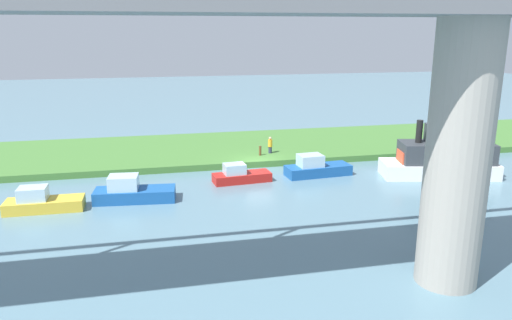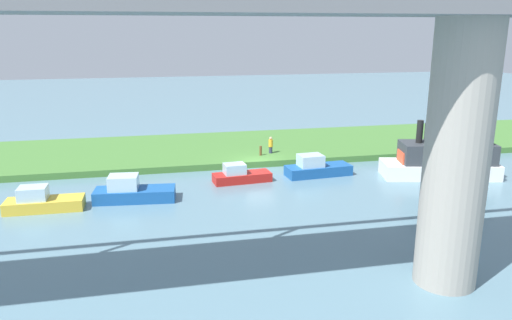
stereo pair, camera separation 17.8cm
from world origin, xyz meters
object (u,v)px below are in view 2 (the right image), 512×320
(mooring_post, at_px, (261,151))
(motorboat_red, at_px, (240,175))
(riverboat_paddlewheel, at_px, (444,156))
(skiff_small, at_px, (42,202))
(bridge_pylon, at_px, (456,158))
(pontoon_yellow, at_px, (316,168))
(person_on_bank, at_px, (271,145))
(motorboat_white, at_px, (132,192))

(mooring_post, distance_m, motorboat_red, 5.90)
(riverboat_paddlewheel, xyz_separation_m, skiff_small, (27.42, 1.14, -1.03))
(bridge_pylon, height_order, riverboat_paddlewheel, bridge_pylon)
(bridge_pylon, height_order, pontoon_yellow, bridge_pylon)
(riverboat_paddlewheel, height_order, motorboat_red, riverboat_paddlewheel)
(bridge_pylon, bearing_deg, motorboat_red, -69.65)
(skiff_small, bearing_deg, person_on_bank, -151.47)
(motorboat_white, bearing_deg, bridge_pylon, 134.55)
(person_on_bank, relative_size, motorboat_red, 0.33)
(riverboat_paddlewheel, distance_m, motorboat_red, 14.96)
(motorboat_white, bearing_deg, motorboat_red, -161.75)
(bridge_pylon, relative_size, mooring_post, 14.09)
(skiff_small, distance_m, pontoon_yellow, 18.76)
(riverboat_paddlewheel, bearing_deg, motorboat_red, -7.39)
(bridge_pylon, bearing_deg, pontoon_yellow, -89.61)
(bridge_pylon, xyz_separation_m, motorboat_white, (13.32, -13.53, -4.89))
(skiff_small, xyz_separation_m, motorboat_red, (-12.63, -3.05, -0.05))
(mooring_post, height_order, pontoon_yellow, pontoon_yellow)
(bridge_pylon, relative_size, motorboat_white, 2.13)
(person_on_bank, relative_size, pontoon_yellow, 0.28)
(motorboat_white, relative_size, pontoon_yellow, 1.04)
(motorboat_red, bearing_deg, mooring_post, -117.14)
(mooring_post, bearing_deg, pontoon_yellow, 122.70)
(person_on_bank, bearing_deg, mooring_post, 30.06)
(riverboat_paddlewheel, height_order, motorboat_white, riverboat_paddlewheel)
(pontoon_yellow, bearing_deg, mooring_post, -57.30)
(skiff_small, bearing_deg, riverboat_paddlewheel, -177.63)
(bridge_pylon, distance_m, mooring_post, 21.94)
(motorboat_white, relative_size, motorboat_red, 1.23)
(riverboat_paddlewheel, bearing_deg, bridge_pylon, 57.73)
(riverboat_paddlewheel, bearing_deg, motorboat_white, 1.34)
(motorboat_white, bearing_deg, riverboat_paddlewheel, -178.66)
(mooring_post, distance_m, pontoon_yellow, 5.80)
(riverboat_paddlewheel, distance_m, pontoon_yellow, 9.32)
(person_on_bank, relative_size, mooring_post, 1.78)
(mooring_post, distance_m, skiff_small, 17.42)
(riverboat_paddlewheel, relative_size, motorboat_white, 1.68)
(mooring_post, height_order, motorboat_red, motorboat_red)
(mooring_post, distance_m, riverboat_paddlewheel, 14.08)
(motorboat_white, bearing_deg, mooring_post, -142.71)
(bridge_pylon, distance_m, pontoon_yellow, 17.05)
(motorboat_red, bearing_deg, person_on_bank, -122.30)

